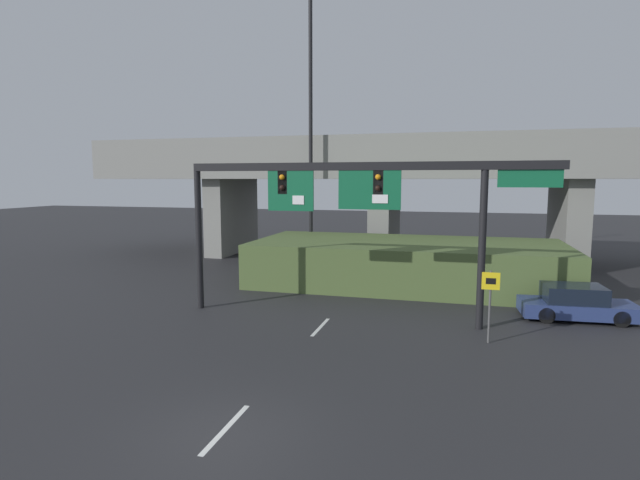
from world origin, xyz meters
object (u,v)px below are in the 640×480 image
speed_limit_sign (490,296)px  highway_light_pole_near (311,122)px  parked_sedan_near_right (576,304)px  signal_gantry (351,194)px

speed_limit_sign → highway_light_pole_near: 18.04m
parked_sedan_near_right → signal_gantry: bearing=-168.8°
signal_gantry → speed_limit_sign: bearing=-17.5°
parked_sedan_near_right → highway_light_pole_near: bearing=143.8°
parked_sedan_near_right → speed_limit_sign: bearing=-135.4°
speed_limit_sign → parked_sedan_near_right: 5.53m
signal_gantry → parked_sedan_near_right: signal_gantry is taller
speed_limit_sign → highway_light_pole_near: size_ratio=0.14×
speed_limit_sign → parked_sedan_near_right: speed_limit_sign is taller
signal_gantry → highway_light_pole_near: highway_light_pole_near is taller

